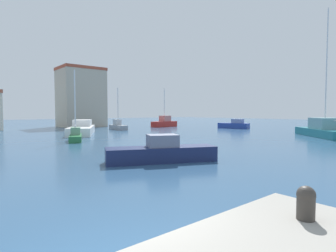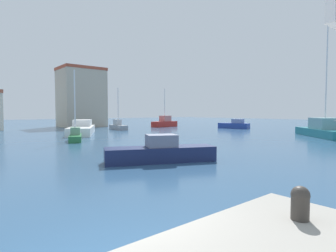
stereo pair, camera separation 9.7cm
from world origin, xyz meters
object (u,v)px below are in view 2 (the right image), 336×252
sailboat_teal_mid_harbor (325,130)px  sailboat_red_distant_east (165,123)px  mooring_bollard (300,202)px  motorboat_white_outer_mooring (82,129)px  motorboat_navy_behind_lamppost (161,152)px  motorboat_blue_center_channel (234,125)px  sailboat_grey_inner_mooring (118,126)px  sailboat_green_far_right (75,135)px

sailboat_teal_mid_harbor → sailboat_red_distant_east: 26.14m
mooring_bollard → motorboat_white_outer_mooring: 30.74m
sailboat_red_distant_east → motorboat_navy_behind_lamppost: sailboat_red_distant_east is taller
motorboat_blue_center_channel → sailboat_teal_mid_harbor: sailboat_teal_mid_harbor is taller
motorboat_navy_behind_lamppost → mooring_bollard: bearing=-116.8°
mooring_bollard → sailboat_red_distant_east: sailboat_red_distant_east is taller
sailboat_teal_mid_harbor → motorboat_navy_behind_lamppost: sailboat_teal_mid_harbor is taller
motorboat_blue_center_channel → sailboat_red_distant_east: bearing=116.7°
sailboat_grey_inner_mooring → sailboat_teal_mid_harbor: (11.09, -24.54, 0.22)m
motorboat_blue_center_channel → motorboat_white_outer_mooring: (-23.22, 4.65, 0.05)m
mooring_bollard → motorboat_navy_behind_lamppost: bearing=63.2°
sailboat_teal_mid_harbor → sailboat_grey_inner_mooring: bearing=114.3°
sailboat_grey_inner_mooring → sailboat_teal_mid_harbor: 26.93m
sailboat_red_distant_east → motorboat_navy_behind_lamppost: 33.96m
motorboat_white_outer_mooring → sailboat_green_far_right: sailboat_green_far_right is taller
sailboat_red_distant_east → motorboat_white_outer_mooring: (-17.69, -6.32, -0.13)m
sailboat_green_far_right → motorboat_navy_behind_lamppost: (-0.39, -13.28, -0.02)m
mooring_bollard → motorboat_navy_behind_lamppost: 10.65m
sailboat_grey_inner_mooring → sailboat_teal_mid_harbor: size_ratio=0.46×
sailboat_red_distant_east → sailboat_grey_inner_mooring: bearing=-171.2°
mooring_bollard → sailboat_grey_inner_mooring: bearing=65.1°
sailboat_grey_inner_mooring → motorboat_navy_behind_lamppost: size_ratio=1.06×
mooring_bollard → motorboat_blue_center_channel: mooring_bollard is taller
mooring_bollard → sailboat_red_distant_east: 44.40m
sailboat_teal_mid_harbor → sailboat_green_far_right: size_ratio=2.08×
motorboat_white_outer_mooring → sailboat_red_distant_east: bearing=19.7°
sailboat_grey_inner_mooring → motorboat_navy_behind_lamppost: bearing=-114.2°
motorboat_white_outer_mooring → sailboat_green_far_right: bearing=-115.9°
motorboat_white_outer_mooring → sailboat_green_far_right: 7.55m
sailboat_teal_mid_harbor → sailboat_green_far_right: (-21.84, 13.02, -0.24)m
motorboat_white_outer_mooring → motorboat_navy_behind_lamppost: (-3.69, -20.06, -0.09)m
sailboat_red_distant_east → motorboat_white_outer_mooring: 18.79m
sailboat_green_far_right → sailboat_teal_mid_harbor: bearing=-30.8°
sailboat_red_distant_east → sailboat_green_far_right: (-20.99, -13.11, -0.21)m
sailboat_red_distant_east → motorboat_white_outer_mooring: sailboat_red_distant_east is taller
sailboat_grey_inner_mooring → sailboat_red_distant_east: size_ratio=0.92×
sailboat_teal_mid_harbor → motorboat_white_outer_mooring: bearing=133.1°
mooring_bollard → motorboat_white_outer_mooring: bearing=74.0°
sailboat_red_distant_east → motorboat_navy_behind_lamppost: (-21.38, -26.38, -0.22)m
sailboat_grey_inner_mooring → motorboat_blue_center_channel: bearing=-30.8°
motorboat_blue_center_channel → sailboat_red_distant_east: sailboat_red_distant_east is taller
sailboat_red_distant_east → motorboat_navy_behind_lamppost: bearing=-129.0°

